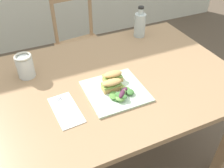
{
  "coord_description": "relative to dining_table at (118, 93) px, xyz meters",
  "views": [
    {
      "loc": [
        -0.56,
        -0.93,
        1.53
      ],
      "look_at": [
        -0.16,
        -0.05,
        0.76
      ],
      "focal_mm": 39.29,
      "sensor_mm": 36.0,
      "label": 1
    }
  ],
  "objects": [
    {
      "name": "ground_plane",
      "position": [
        0.09,
        -0.02,
        -0.62
      ],
      "size": [
        9.51,
        9.51,
        0.0
      ],
      "primitive_type": "plane",
      "color": "brown"
    },
    {
      "name": "dining_table",
      "position": [
        0.0,
        0.0,
        0.0
      ],
      "size": [
        1.26,
        0.93,
        0.74
      ],
      "color": "#997551",
      "rests_on": "ground"
    },
    {
      "name": "chair_wooden_far",
      "position": [
        0.07,
        0.9,
        -0.17
      ],
      "size": [
        0.44,
        0.44,
        0.87
      ],
      "color": "tan",
      "rests_on": "ground"
    },
    {
      "name": "plate_lunch",
      "position": [
        -0.07,
        -0.11,
        0.13
      ],
      "size": [
        0.28,
        0.28,
        0.01
      ],
      "primitive_type": "cube",
      "color": "beige",
      "rests_on": "dining_table"
    },
    {
      "name": "sandwich_half_front",
      "position": [
        -0.08,
        -0.1,
        0.16
      ],
      "size": [
        0.1,
        0.06,
        0.06
      ],
      "color": "tan",
      "rests_on": "plate_lunch"
    },
    {
      "name": "sandwich_half_back",
      "position": [
        -0.05,
        -0.04,
        0.16
      ],
      "size": [
        0.1,
        0.06,
        0.06
      ],
      "color": "tan",
      "rests_on": "plate_lunch"
    },
    {
      "name": "salad_mixed_greens",
      "position": [
        -0.06,
        -0.17,
        0.14
      ],
      "size": [
        0.14,
        0.12,
        0.03
      ],
      "color": "#3D7033",
      "rests_on": "plate_lunch"
    },
    {
      "name": "napkin_folded",
      "position": [
        -0.33,
        -0.14,
        0.12
      ],
      "size": [
        0.12,
        0.23,
        0.0
      ],
      "primitive_type": "cube",
      "rotation": [
        0.0,
        0.0,
        0.07
      ],
      "color": "white",
      "rests_on": "dining_table"
    },
    {
      "name": "fork_on_napkin",
      "position": [
        -0.33,
        -0.12,
        0.13
      ],
      "size": [
        0.04,
        0.19,
        0.0
      ],
      "color": "silver",
      "rests_on": "napkin_folded"
    },
    {
      "name": "bottle_cold_brew",
      "position": [
        0.33,
        0.36,
        0.19
      ],
      "size": [
        0.07,
        0.07,
        0.21
      ],
      "color": "#472819",
      "rests_on": "dining_table"
    },
    {
      "name": "mason_jar_iced_tea",
      "position": [
        -0.44,
        0.2,
        0.18
      ],
      "size": [
        0.09,
        0.09,
        0.13
      ],
      "color": "#995623",
      "rests_on": "dining_table"
    }
  ]
}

